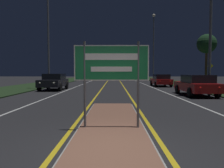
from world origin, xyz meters
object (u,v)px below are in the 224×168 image
at_px(car_receding_1, 161,80).
at_px(car_approaching_0, 54,81).
at_px(streetlight_left_near, 48,20).
at_px(warning_sign, 210,73).
at_px(streetlight_right_far, 154,40).
at_px(highway_sign, 111,67).
at_px(car_receding_0, 196,85).

bearing_deg(car_receding_1, car_approaching_0, -153.93).
bearing_deg(car_approaching_0, streetlight_left_near, 134.81).
xyz_separation_m(car_approaching_0, warning_sign, (15.31, 2.16, 0.78)).
relative_size(streetlight_left_near, warning_sign, 4.41).
distance_m(streetlight_right_far, car_approaching_0, 21.07).
relative_size(highway_sign, car_approaching_0, 0.56).
distance_m(car_receding_1, warning_sign, 5.44).
xyz_separation_m(highway_sign, streetlight_right_far, (6.55, 30.24, 5.07)).
bearing_deg(streetlight_left_near, streetlight_right_far, 50.73).
distance_m(car_receding_0, warning_sign, 8.01).
bearing_deg(car_receding_0, streetlight_left_near, 155.77).
bearing_deg(car_receding_0, car_receding_1, 91.78).
height_order(streetlight_left_near, car_receding_1, streetlight_left_near).
height_order(highway_sign, car_receding_0, highway_sign).
relative_size(streetlight_right_far, car_approaching_0, 2.65).
relative_size(streetlight_left_near, car_receding_1, 2.44).
height_order(highway_sign, streetlight_right_far, streetlight_right_far).
height_order(highway_sign, car_receding_1, highway_sign).
bearing_deg(car_receding_0, streetlight_right_far, 88.03).
bearing_deg(streetlight_right_far, car_approaching_0, -126.69).
xyz_separation_m(highway_sign, streetlight_left_near, (-6.15, 14.70, 4.74)).
bearing_deg(car_receding_1, highway_sign, -105.84).
relative_size(car_receding_1, warning_sign, 1.81).
bearing_deg(car_approaching_0, car_receding_0, -22.70).
relative_size(streetlight_right_far, warning_sign, 4.48).
bearing_deg(car_approaching_0, warning_sign, 8.03).
xyz_separation_m(car_receding_0, car_receding_1, (-0.32, 10.13, -0.03)).
xyz_separation_m(streetlight_right_far, car_receding_1, (-1.03, -10.79, -6.12)).
height_order(streetlight_left_near, car_approaching_0, streetlight_left_near).
relative_size(car_receding_0, warning_sign, 1.84).
xyz_separation_m(car_receding_0, warning_sign, (3.98, 6.90, 0.81)).
relative_size(highway_sign, streetlight_left_near, 0.22).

